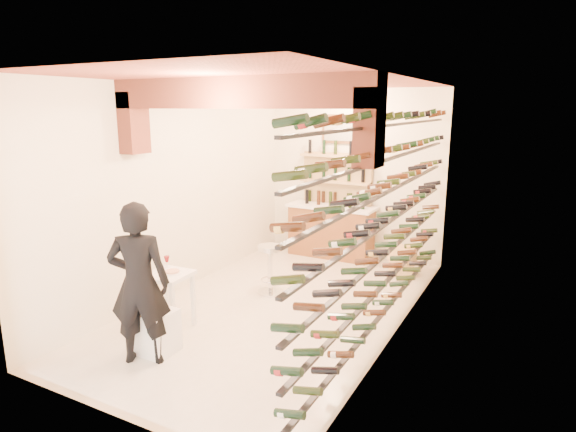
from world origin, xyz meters
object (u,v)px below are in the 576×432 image
object	(u,v)px
back_counter	(331,229)
white_stool	(157,332)
tasting_table	(169,283)
person	(139,284)
chrome_barstool	(270,266)
wine_rack	(384,214)
crate_lower	(402,268)

from	to	relation	value
back_counter	white_stool	xyz separation A→B (m)	(-0.31, -4.51, -0.27)
tasting_table	white_stool	distance (m)	0.74
tasting_table	white_stool	xyz separation A→B (m)	(0.29, -0.57, -0.37)
white_stool	person	bearing A→B (deg)	-92.17
white_stool	back_counter	bearing A→B (deg)	86.07
chrome_barstool	wine_rack	bearing A→B (deg)	-11.84
wine_rack	chrome_barstool	world-z (taller)	wine_rack
wine_rack	tasting_table	size ratio (longest dim) A/B	6.11
tasting_table	person	size ratio (longest dim) A/B	0.50
crate_lower	wine_rack	bearing A→B (deg)	-82.24
chrome_barstool	crate_lower	world-z (taller)	chrome_barstool
person	white_stool	bearing A→B (deg)	-120.17
chrome_barstool	crate_lower	xyz separation A→B (m)	(1.60, 1.80, -0.32)
back_counter	chrome_barstool	xyz separation A→B (m)	(-0.07, -2.25, -0.09)
wine_rack	crate_lower	distance (m)	2.64
wine_rack	tasting_table	world-z (taller)	wine_rack
tasting_table	crate_lower	xyz separation A→B (m)	(2.13, 3.50, -0.50)
back_counter	white_stool	distance (m)	4.53
back_counter	crate_lower	xyz separation A→B (m)	(1.53, -0.45, -0.40)
chrome_barstool	crate_lower	size ratio (longest dim) A/B	1.79
wine_rack	white_stool	distance (m)	3.12
tasting_table	back_counter	bearing A→B (deg)	78.34
crate_lower	chrome_barstool	bearing A→B (deg)	-131.62
tasting_table	white_stool	size ratio (longest dim) A/B	1.81
back_counter	person	size ratio (longest dim) A/B	0.91
crate_lower	white_stool	bearing A→B (deg)	-114.36
white_stool	crate_lower	size ratio (longest dim) A/B	1.20
wine_rack	crate_lower	world-z (taller)	wine_rack
person	chrome_barstool	distance (m)	2.54
wine_rack	chrome_barstool	size ratio (longest dim) A/B	7.38
back_counter	tasting_table	size ratio (longest dim) A/B	1.82
white_stool	chrome_barstool	xyz separation A→B (m)	(0.24, 2.26, 0.19)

